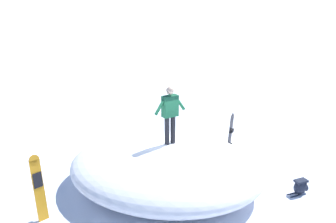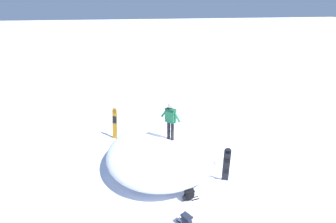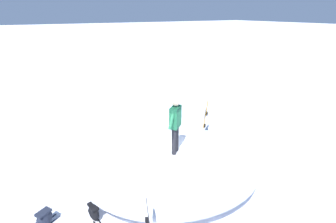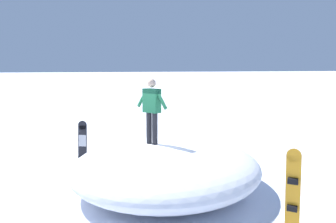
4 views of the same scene
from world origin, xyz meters
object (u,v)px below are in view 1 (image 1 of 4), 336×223
snowboarder_standing (170,111)px  snowboard_primary_upright (38,187)px  snowboard_secondary_upright (230,135)px  backpack_near (301,186)px  backpack_far (258,177)px

snowboarder_standing → snowboard_primary_upright: bearing=-142.1°
snowboarder_standing → snowboard_secondary_upright: bearing=45.8°
snowboard_primary_upright → backpack_near: bearing=16.6°
snowboarder_standing → snowboard_secondary_upright: size_ratio=1.06×
snowboard_primary_upright → snowboard_secondary_upright: snowboard_primary_upright is taller
backpack_near → backpack_far: size_ratio=0.97×
snowboarder_standing → snowboard_secondary_upright: (1.79, 1.84, -1.35)m
snowboard_primary_upright → snowboard_secondary_upright: bearing=41.1°
snowboard_primary_upright → backpack_far: size_ratio=2.57×
snowboard_primary_upright → backpack_far: (5.48, 2.39, -0.65)m
backpack_near → backpack_far: bearing=160.1°
snowboard_secondary_upright → snowboarder_standing: bearing=-134.2°
snowboard_primary_upright → snowboard_secondary_upright: 6.29m
snowboarder_standing → snowboard_secondary_upright: snowboarder_standing is taller
backpack_near → snowboard_secondary_upright: bearing=131.0°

